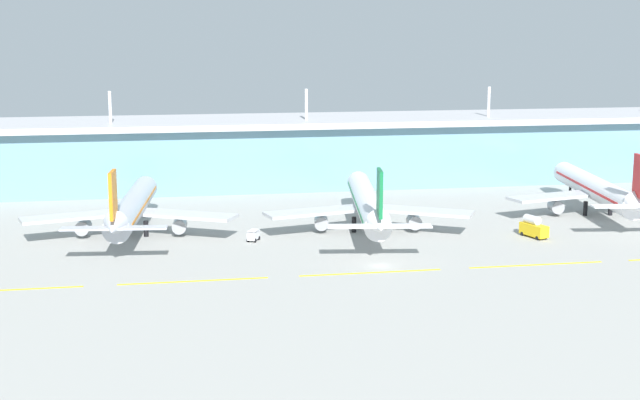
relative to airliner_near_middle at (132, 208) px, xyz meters
name	(u,v)px	position (x,y,z in m)	size (l,w,h in m)	color
ground_plane	(380,266)	(49.19, -36.33, -6.45)	(600.00, 600.00, 0.00)	#9E9E99
terminal_building	(303,151)	(49.19, 60.69, 3.89)	(288.00, 34.00, 29.27)	#6693A8
airliner_near_middle	(132,208)	(0.00, 0.00, 0.00)	(48.54, 60.99, 18.90)	#ADB2BC
airliner_center	(367,204)	(53.90, -4.65, 0.01)	(48.29, 66.68, 18.90)	silver
airliner_far_middle	(597,189)	(115.52, 3.76, 0.00)	(48.33, 63.15, 18.90)	white
taxiway_stripe_west	(4,290)	(-21.81, -40.96, -6.43)	(28.00, 0.70, 0.04)	yellow
taxiway_stripe_mid_west	(194,281)	(12.19, -40.96, -6.43)	(28.00, 0.70, 0.04)	yellow
taxiway_stripe_centre	(371,273)	(46.19, -40.96, -6.43)	(28.00, 0.70, 0.04)	yellow
taxiway_stripe_mid_east	(536,265)	(80.19, -40.96, -6.43)	(28.00, 0.70, 0.04)	yellow
fuel_truck	(533,227)	(89.44, -17.76, -4.18)	(4.71, 7.65, 4.95)	gold
baggage_cart	(253,235)	(26.60, -10.43, -5.18)	(3.25, 4.02, 2.48)	silver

